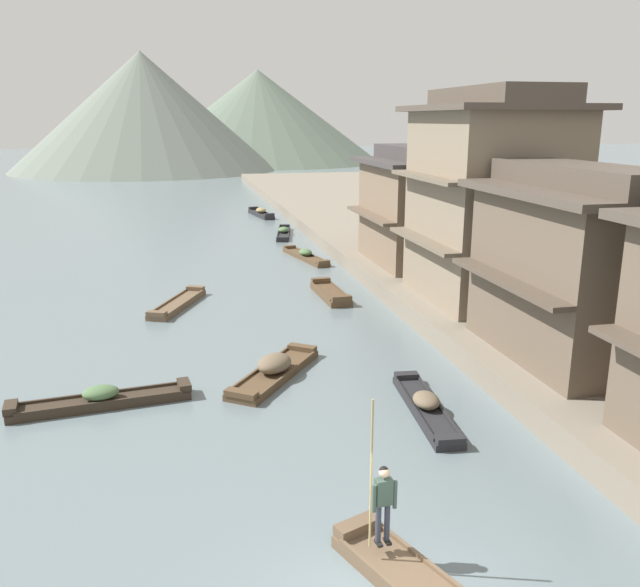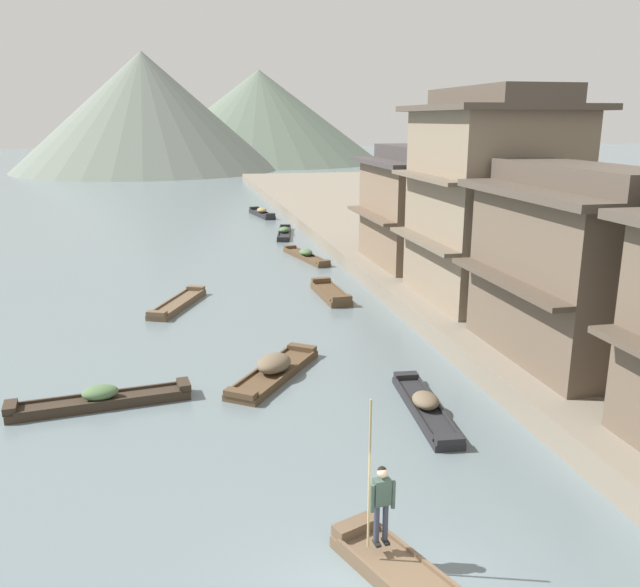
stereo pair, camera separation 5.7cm
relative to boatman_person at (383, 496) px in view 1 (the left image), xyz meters
The scene contains 16 objects.
riverbank_right 32.13m from the boatman_person, 62.79° to the left, with size 18.00×110.00×0.79m, color slate.
boatman_person is the anchor object (origin of this frame).
boat_moored_nearest 19.44m from the boatman_person, 100.93° to the left, with size 2.73×4.69×0.41m.
boat_moored_second 9.86m from the boatman_person, 93.52° to the left, with size 3.66×4.51×0.77m.
boat_moored_third 7.06m from the boatman_person, 61.69° to the left, with size 1.23×4.78×0.61m.
boat_moored_far 19.56m from the boatman_person, 79.59° to the left, with size 1.23×3.97×0.52m.
boat_midriver_drifting 47.09m from the boatman_person, 85.43° to the left, with size 1.78×5.13×0.74m.
boat_midriver_upstream 10.53m from the boatman_person, 124.84° to the left, with size 5.31×1.49×0.66m.
boat_upstream_distant 37.06m from the boatman_person, 83.62° to the left, with size 1.96×5.88×0.62m.
boat_crossing_west 28.45m from the boatman_person, 81.81° to the left, with size 1.99×5.48×0.62m.
house_waterfront_second 11.96m from the boatman_person, 41.45° to the left, with size 5.21×7.45×6.14m.
house_waterfront_tall 18.00m from the boatman_person, 57.85° to the left, with size 6.41×7.26×8.74m.
house_waterfront_narrow 24.42m from the boatman_person, 67.89° to the left, with size 5.93×7.65×6.14m.
hill_far_west 105.71m from the boatman_person, 94.37° to the left, with size 43.57×43.57×19.03m, color slate.
hill_far_centre 124.16m from the boatman_person, 92.48° to the left, with size 47.87×47.87×13.01m, color #5B6B5B.
hill_far_east 124.07m from the boatman_person, 83.85° to the left, with size 48.29×48.29×17.69m, color #5B6B5B.
Camera 1 is at (-3.10, -8.83, 8.27)m, focal length 36.64 mm.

